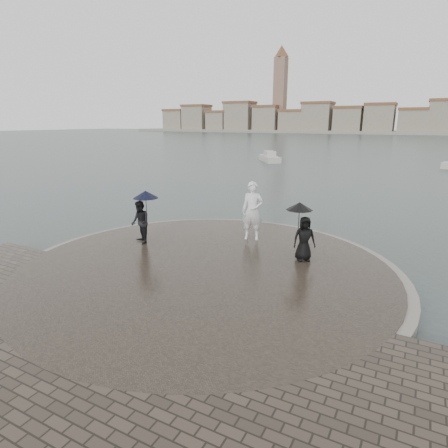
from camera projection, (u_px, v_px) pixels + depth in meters
The scene contains 8 objects.
ground at pixel (133, 326), 9.24m from camera, with size 400.00×400.00×0.00m, color #2B3835.
kerb_ring at pixel (205, 271), 12.18m from camera, with size 12.50×12.50×0.32m, color gray.
quay_tip at pixel (205, 271), 12.17m from camera, with size 11.90×11.90×0.36m, color #2D261E.
statue at pixel (252, 211), 14.60m from camera, with size 0.84×0.55×2.29m, color white.
visitor_left at pixel (142, 216), 14.13m from camera, with size 1.23×1.05×2.04m.
visitor_right at pixel (303, 229), 12.40m from camera, with size 1.14×0.95×1.95m.
far_skyline at pixel (395, 120), 147.48m from camera, with size 260.00×20.00×37.00m.
boats at pixel (446, 167), 38.49m from camera, with size 41.26×6.03×1.50m.
Camera 1 is at (5.85, -6.22, 4.88)m, focal length 30.00 mm.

